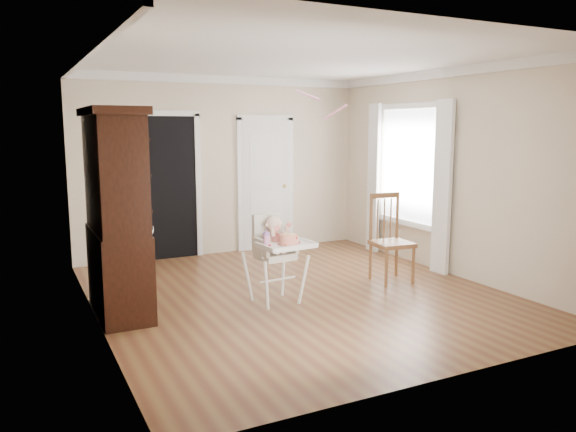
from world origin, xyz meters
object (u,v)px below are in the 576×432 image
sippy_cup (266,239)px  dining_chair (391,241)px  cake (289,240)px  high_chair (276,248)px  china_cabinet (117,213)px

sippy_cup → dining_chair: bearing=10.2°
cake → dining_chair: 1.72m
high_chair → dining_chair: size_ratio=0.91×
china_cabinet → sippy_cup: bearing=-21.9°
china_cabinet → dining_chair: (3.30, -0.24, -0.55)m
sippy_cup → china_cabinet: china_cabinet is taller
sippy_cup → china_cabinet: 1.57m
sippy_cup → high_chair: bearing=41.8°
china_cabinet → dining_chair: 3.36m
sippy_cup → cake: bearing=-18.5°
china_cabinet → dining_chair: bearing=-4.1°
dining_chair → cake: bearing=-160.9°
cake → sippy_cup: size_ratio=1.39×
high_chair → dining_chair: 1.71m
dining_chair → high_chair: bearing=-169.1°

